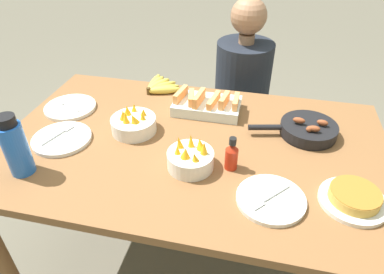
# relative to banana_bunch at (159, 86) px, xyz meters

# --- Properties ---
(ground_plane) EXTENTS (14.00, 14.00, 0.00)m
(ground_plane) POSITION_rel_banana_bunch_xyz_m (0.27, -0.41, -0.77)
(ground_plane) COLOR #666051
(dining_table) EXTENTS (1.56, 0.97, 0.75)m
(dining_table) POSITION_rel_banana_bunch_xyz_m (0.27, -0.41, -0.12)
(dining_table) COLOR brown
(dining_table) RESTS_ON ground_plane
(banana_bunch) EXTENTS (0.18, 0.21, 0.04)m
(banana_bunch) POSITION_rel_banana_bunch_xyz_m (0.00, 0.00, 0.00)
(banana_bunch) COLOR gold
(banana_bunch) RESTS_ON dining_table
(melon_tray) EXTENTS (0.30, 0.18, 0.10)m
(melon_tray) POSITION_rel_banana_bunch_xyz_m (0.28, -0.16, 0.02)
(melon_tray) COLOR silver
(melon_tray) RESTS_ON dining_table
(skillet) EXTENTS (0.36, 0.23, 0.08)m
(skillet) POSITION_rel_banana_bunch_xyz_m (0.72, -0.25, 0.01)
(skillet) COLOR black
(skillet) RESTS_ON dining_table
(frittata_plate_center) EXTENTS (0.22, 0.22, 0.05)m
(frittata_plate_center) POSITION_rel_banana_bunch_xyz_m (0.85, -0.62, 0.00)
(frittata_plate_center) COLOR silver
(frittata_plate_center) RESTS_ON dining_table
(empty_plate_near_front) EXTENTS (0.24, 0.24, 0.02)m
(empty_plate_near_front) POSITION_rel_banana_bunch_xyz_m (-0.26, -0.51, -0.01)
(empty_plate_near_front) COLOR silver
(empty_plate_near_front) RESTS_ON dining_table
(empty_plate_far_left) EXTENTS (0.23, 0.23, 0.02)m
(empty_plate_far_left) POSITION_rel_banana_bunch_xyz_m (0.59, -0.67, -0.01)
(empty_plate_far_left) COLOR silver
(empty_plate_far_left) RESTS_ON dining_table
(empty_plate_far_right) EXTENTS (0.23, 0.23, 0.02)m
(empty_plate_far_right) POSITION_rel_banana_bunch_xyz_m (-0.35, -0.28, -0.01)
(empty_plate_far_right) COLOR silver
(empty_plate_far_right) RESTS_ON dining_table
(fruit_bowl_mango) EXTENTS (0.17, 0.17, 0.12)m
(fruit_bowl_mango) POSITION_rel_banana_bunch_xyz_m (0.30, -0.56, 0.02)
(fruit_bowl_mango) COLOR silver
(fruit_bowl_mango) RESTS_ON dining_table
(fruit_bowl_citrus) EXTENTS (0.19, 0.19, 0.12)m
(fruit_bowl_citrus) POSITION_rel_banana_bunch_xyz_m (0.01, -0.38, 0.02)
(fruit_bowl_citrus) COLOR silver
(fruit_bowl_citrus) RESTS_ON dining_table
(water_bottle) EXTENTS (0.08, 0.08, 0.24)m
(water_bottle) POSITION_rel_banana_bunch_xyz_m (-0.29, -0.72, 0.09)
(water_bottle) COLOR blue
(water_bottle) RESTS_ON dining_table
(hot_sauce_bottle) EXTENTS (0.05, 0.05, 0.13)m
(hot_sauce_bottle) POSITION_rel_banana_bunch_xyz_m (0.44, -0.53, 0.04)
(hot_sauce_bottle) COLOR #B72814
(hot_sauce_bottle) RESTS_ON dining_table
(person_figure) EXTENTS (0.35, 0.35, 1.15)m
(person_figure) POSITION_rel_banana_bunch_xyz_m (0.40, 0.33, -0.30)
(person_figure) COLOR black
(person_figure) RESTS_ON ground_plane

